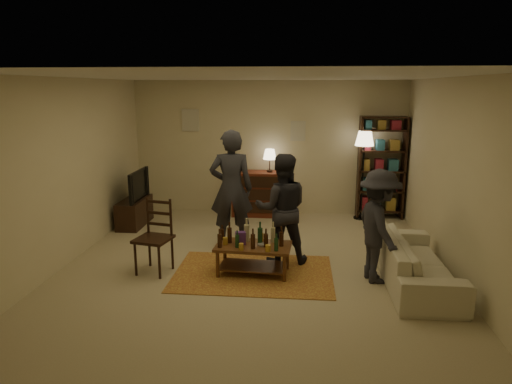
# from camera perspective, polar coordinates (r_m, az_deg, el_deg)

# --- Properties ---
(floor) EXTENTS (6.00, 6.00, 0.00)m
(floor) POSITION_cam_1_polar(r_m,az_deg,el_deg) (6.80, -0.29, -9.14)
(floor) COLOR #C6B793
(floor) RESTS_ON ground
(room_shell) EXTENTS (6.00, 6.00, 6.00)m
(room_shell) POSITION_cam_1_polar(r_m,az_deg,el_deg) (9.37, -2.46, 8.39)
(room_shell) COLOR beige
(room_shell) RESTS_ON ground
(rug) EXTENTS (2.20, 1.50, 0.01)m
(rug) POSITION_cam_1_polar(r_m,az_deg,el_deg) (6.52, -0.34, -10.11)
(rug) COLOR maroon
(rug) RESTS_ON ground
(coffee_table) EXTENTS (1.07, 0.63, 0.76)m
(coffee_table) POSITION_cam_1_polar(r_m,az_deg,el_deg) (6.38, -0.46, -6.96)
(coffee_table) COLOR brown
(coffee_table) RESTS_ON ground
(dining_chair) EXTENTS (0.55, 0.55, 1.06)m
(dining_chair) POSITION_cam_1_polar(r_m,az_deg,el_deg) (6.59, -12.45, -5.03)
(dining_chair) COLOR black
(dining_chair) RESTS_ON ground
(tv_stand) EXTENTS (0.40, 1.00, 1.06)m
(tv_stand) POSITION_cam_1_polar(r_m,az_deg,el_deg) (8.91, -14.95, -1.62)
(tv_stand) COLOR black
(tv_stand) RESTS_ON ground
(dresser) EXTENTS (1.00, 0.50, 1.36)m
(dresser) POSITION_cam_1_polar(r_m,az_deg,el_deg) (9.26, 0.20, -0.04)
(dresser) COLOR maroon
(dresser) RESTS_ON ground
(bookshelf) EXTENTS (0.90, 0.34, 2.02)m
(bookshelf) POSITION_cam_1_polar(r_m,az_deg,el_deg) (9.32, 15.36, 3.08)
(bookshelf) COLOR black
(bookshelf) RESTS_ON ground
(floor_lamp) EXTENTS (0.36, 0.36, 1.74)m
(floor_lamp) POSITION_cam_1_polar(r_m,az_deg,el_deg) (9.07, 13.40, 5.77)
(floor_lamp) COLOR black
(floor_lamp) RESTS_ON ground
(sofa) EXTENTS (0.81, 2.08, 0.61)m
(sofa) POSITION_cam_1_polar(r_m,az_deg,el_deg) (6.48, 19.28, -8.16)
(sofa) COLOR beige
(sofa) RESTS_ON ground
(person_left) EXTENTS (0.75, 0.54, 1.92)m
(person_left) POSITION_cam_1_polar(r_m,az_deg,el_deg) (7.37, -3.11, 0.40)
(person_left) COLOR #292932
(person_left) RESTS_ON ground
(person_right) EXTENTS (0.86, 0.70, 1.64)m
(person_right) POSITION_cam_1_polar(r_m,az_deg,el_deg) (6.71, 3.24, -2.11)
(person_right) COLOR #232229
(person_right) RESTS_ON ground
(person_by_sofa) EXTENTS (0.77, 1.09, 1.53)m
(person_by_sofa) POSITION_cam_1_polar(r_m,az_deg,el_deg) (6.26, 15.07, -4.17)
(person_by_sofa) COLOR #28272F
(person_by_sofa) RESTS_ON ground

